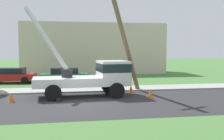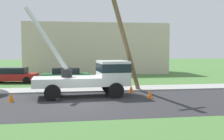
{
  "view_description": "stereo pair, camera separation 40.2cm",
  "coord_description": "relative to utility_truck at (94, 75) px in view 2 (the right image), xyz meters",
  "views": [
    {
      "loc": [
        -1.07,
        -15.64,
        3.11
      ],
      "look_at": [
        2.21,
        3.09,
        1.68
      ],
      "focal_mm": 43.85,
      "sensor_mm": 36.0,
      "label": 1
    },
    {
      "loc": [
        -0.67,
        -15.71,
        3.11
      ],
      "look_at": [
        2.21,
        3.09,
        1.68
      ],
      "focal_mm": 43.85,
      "sensor_mm": 36.0,
      "label": 2
    }
  ],
  "objects": [
    {
      "name": "ground_plane",
      "position": [
        -0.87,
        9.57,
        -1.41
      ],
      "size": [
        120.0,
        120.0,
        0.0
      ],
      "primitive_type": "plane",
      "color": "#477538"
    },
    {
      "name": "lowrise_building_backdrop",
      "position": [
        1.88,
        17.98,
        1.79
      ],
      "size": [
        18.0,
        6.0,
        6.4
      ],
      "primitive_type": "cube",
      "color": "beige",
      "rests_on": "ground"
    },
    {
      "name": "traffic_cone_curbside",
      "position": [
        2.79,
        0.98,
        -1.13
      ],
      "size": [
        0.36,
        0.36,
        0.56
      ],
      "primitive_type": "cone",
      "color": "orange",
      "rests_on": "ground"
    },
    {
      "name": "traffic_cone_behind",
      "position": [
        -5.05,
        -1.33,
        -1.13
      ],
      "size": [
        0.36,
        0.36,
        0.56
      ],
      "primitive_type": "cone",
      "color": "orange",
      "rests_on": "ground"
    },
    {
      "name": "traffic_cone_ahead",
      "position": [
        3.47,
        -1.45,
        -1.13
      ],
      "size": [
        0.36,
        0.36,
        0.56
      ],
      "primitive_type": "cone",
      "color": "orange",
      "rests_on": "ground"
    },
    {
      "name": "sidewalk_strip",
      "position": [
        -0.87,
        2.8,
        -1.36
      ],
      "size": [
        80.0,
        2.53,
        0.1
      ],
      "primitive_type": "cube",
      "color": "#9E9E99",
      "rests_on": "ground"
    },
    {
      "name": "road_asphalt",
      "position": [
        -0.87,
        -2.43,
        -1.4
      ],
      "size": [
        80.0,
        7.93,
        0.01
      ],
      "primitive_type": "cube",
      "color": "#2B2B2D",
      "rests_on": "ground"
    },
    {
      "name": "leaning_utility_pole",
      "position": [
        2.16,
        0.95,
        2.86
      ],
      "size": [
        3.42,
        2.83,
        8.36
      ],
      "color": "brown",
      "rests_on": "ground"
    },
    {
      "name": "utility_truck",
      "position": [
        0.0,
        0.0,
        0.0
      ],
      "size": [
        6.91,
        3.21,
        5.98
      ],
      "color": "silver",
      "rests_on": "ground"
    },
    {
      "name": "parked_sedan_green",
      "position": [
        -1.94,
        7.66,
        -0.7
      ],
      "size": [
        4.42,
        2.06,
        1.42
      ],
      "color": "#1E6638",
      "rests_on": "ground"
    },
    {
      "name": "parked_sedan_red",
      "position": [
        -6.85,
        8.48,
        -0.7
      ],
      "size": [
        4.55,
        2.29,
        1.42
      ],
      "color": "#B21E1E",
      "rests_on": "ground"
    }
  ]
}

